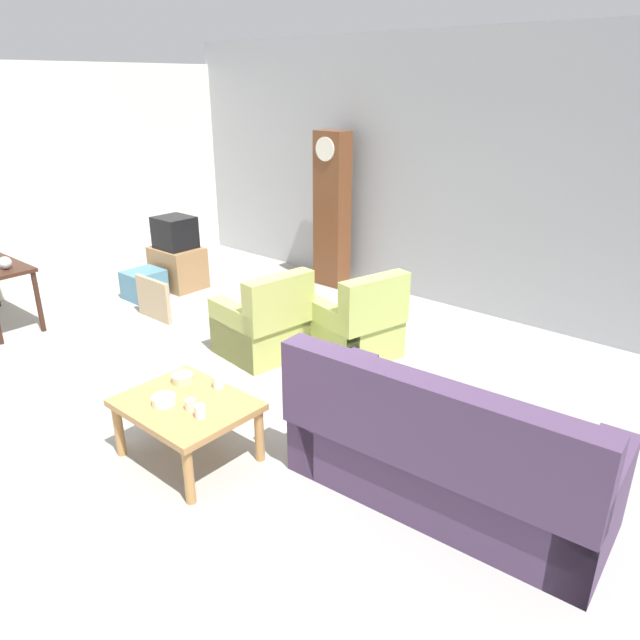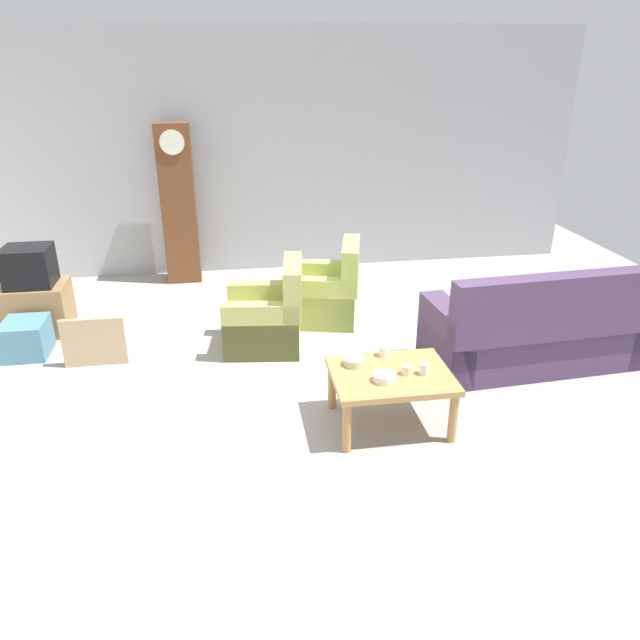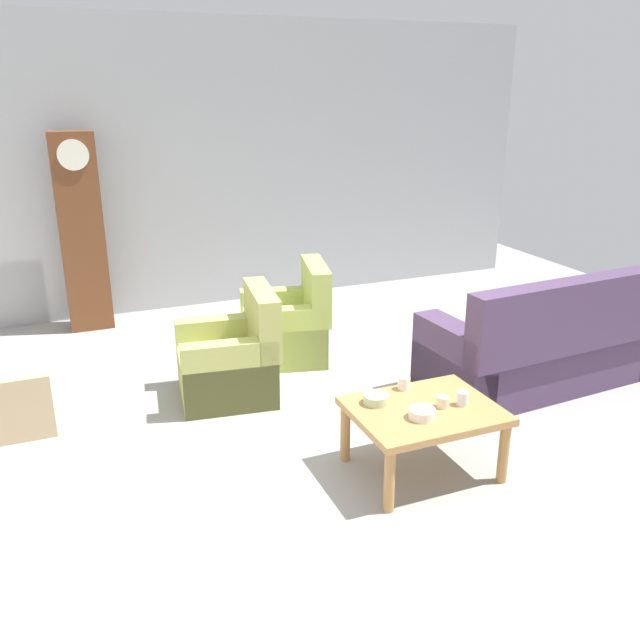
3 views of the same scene
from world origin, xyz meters
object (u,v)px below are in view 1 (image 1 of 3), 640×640
at_px(framed_picture_leaning, 153,299).
at_px(tv_stand_cabinet, 178,267).
at_px(couch_floral, 443,456).
at_px(armchair_olive_far, 356,328).
at_px(storage_box_blue, 144,284).
at_px(cup_white_porcelain, 218,382).
at_px(grandfather_clock, 332,210).
at_px(armchair_olive_near, 264,327).
at_px(bowl_white_stacked, 164,400).
at_px(glass_dome_cloche, 5,263).
at_px(bowl_shallow_green, 183,378).
at_px(coffee_table_wood, 186,410).
at_px(cup_cream_tall, 190,405).
at_px(tv_crt, 175,232).
at_px(cup_blue_rimmed, 200,411).

bearing_deg(framed_picture_leaning, tv_stand_cabinet, 129.32).
xyz_separation_m(couch_floral, armchair_olive_far, (-1.84, 1.44, -0.05)).
bearing_deg(armchair_olive_far, tv_stand_cabinet, 177.43).
xyz_separation_m(storage_box_blue, cup_white_porcelain, (3.33, -1.52, 0.34)).
bearing_deg(grandfather_clock, armchair_olive_near, -66.84).
height_order(framed_picture_leaning, bowl_white_stacked, bowl_white_stacked).
bearing_deg(armchair_olive_far, bowl_white_stacked, -88.62).
relative_size(armchair_olive_near, framed_picture_leaning, 1.53).
bearing_deg(bowl_white_stacked, tv_stand_cabinet, 142.30).
bearing_deg(couch_floral, framed_picture_leaning, 171.06).
bearing_deg(armchair_olive_near, armchair_olive_far, 40.13).
relative_size(glass_dome_cloche, bowl_shallow_green, 0.80).
height_order(armchair_olive_near, storage_box_blue, armchair_olive_near).
bearing_deg(glass_dome_cloche, framed_picture_leaning, 56.07).
height_order(armchair_olive_near, glass_dome_cloche, armchair_olive_near).
height_order(couch_floral, framed_picture_leaning, couch_floral).
xyz_separation_m(couch_floral, glass_dome_cloche, (-5.11, -0.58, 0.46)).
height_order(coffee_table_wood, glass_dome_cloche, glass_dome_cloche).
height_order(armchair_olive_far, storage_box_blue, armchair_olive_far).
relative_size(grandfather_clock, cup_cream_tall, 25.33).
distance_m(tv_crt, bowl_shallow_green, 3.78).
relative_size(coffee_table_wood, cup_blue_rimmed, 9.92).
relative_size(coffee_table_wood, framed_picture_leaning, 1.60).
bearing_deg(bowl_white_stacked, cup_white_porcelain, 75.89).
height_order(couch_floral, armchair_olive_far, couch_floral).
relative_size(tv_stand_cabinet, tv_crt, 1.42).
height_order(armchair_olive_near, bowl_white_stacked, armchair_olive_near).
bearing_deg(couch_floral, cup_cream_tall, -152.01).
relative_size(framed_picture_leaning, bowl_white_stacked, 3.47).
bearing_deg(cup_cream_tall, storage_box_blue, 151.53).
distance_m(cup_white_porcelain, cup_cream_tall, 0.36).
distance_m(grandfather_clock, bowl_white_stacked, 4.38).
relative_size(armchair_olive_near, coffee_table_wood, 0.96).
relative_size(armchair_olive_far, cup_white_porcelain, 10.31).
bearing_deg(armchair_olive_far, cup_blue_rimmed, -80.11).
height_order(armchair_olive_near, bowl_shallow_green, armchair_olive_near).
bearing_deg(armchair_olive_far, grandfather_clock, 136.01).
distance_m(grandfather_clock, cup_white_porcelain, 4.04).
relative_size(armchair_olive_far, framed_picture_leaning, 1.58).
xyz_separation_m(armchair_olive_far, glass_dome_cloche, (-3.27, -2.02, 0.51)).
distance_m(tv_stand_cabinet, cup_white_porcelain, 3.95).
bearing_deg(glass_dome_cloche, cup_white_porcelain, 1.36).
bearing_deg(cup_cream_tall, framed_picture_leaning, 150.77).
relative_size(storage_box_blue, cup_cream_tall, 5.81).
relative_size(armchair_olive_far, storage_box_blue, 2.00).
distance_m(couch_floral, glass_dome_cloche, 5.16).
distance_m(armchair_olive_near, tv_stand_cabinet, 2.57).
xyz_separation_m(grandfather_clock, bowl_white_stacked, (1.74, -3.98, -0.53)).
bearing_deg(cup_white_porcelain, armchair_olive_near, 123.73).
xyz_separation_m(coffee_table_wood, cup_cream_tall, (0.11, -0.04, 0.11)).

